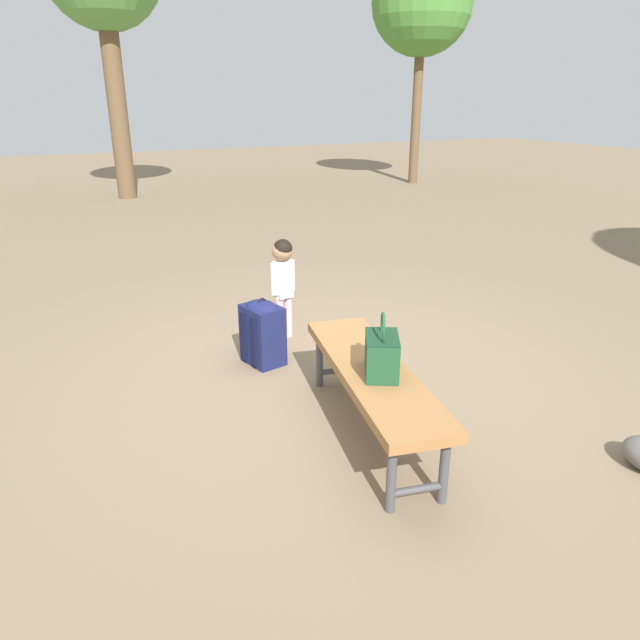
{
  "coord_description": "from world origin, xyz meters",
  "views": [
    {
      "loc": [
        -3.42,
        1.8,
        1.93
      ],
      "look_at": [
        0.06,
        0.11,
        0.45
      ],
      "focal_mm": 32.91,
      "sensor_mm": 36.0,
      "label": 1
    }
  ],
  "objects_px": {
    "park_bench": "(372,376)",
    "tree_far": "(422,4)",
    "handbag": "(382,353)",
    "backpack_large": "(263,331)",
    "child_standing": "(283,273)"
  },
  "relations": [
    {
      "from": "park_bench",
      "to": "backpack_large",
      "type": "relative_size",
      "value": 3.11
    },
    {
      "from": "tree_far",
      "to": "handbag",
      "type": "bearing_deg",
      "value": 144.61
    },
    {
      "from": "park_bench",
      "to": "tree_far",
      "type": "xyz_separation_m",
      "value": [
        9.19,
        -6.59,
        3.41
      ]
    },
    {
      "from": "child_standing",
      "to": "tree_far",
      "type": "distance_m",
      "value": 10.44
    },
    {
      "from": "park_bench",
      "to": "tree_far",
      "type": "relative_size",
      "value": 0.33
    },
    {
      "from": "backpack_large",
      "to": "child_standing",
      "type": "bearing_deg",
      "value": -40.03
    },
    {
      "from": "child_standing",
      "to": "backpack_large",
      "type": "xyz_separation_m",
      "value": [
        -0.41,
        0.34,
        -0.3
      ]
    },
    {
      "from": "park_bench",
      "to": "child_standing",
      "type": "height_order",
      "value": "child_standing"
    },
    {
      "from": "child_standing",
      "to": "park_bench",
      "type": "bearing_deg",
      "value": 175.7
    },
    {
      "from": "handbag",
      "to": "backpack_large",
      "type": "height_order",
      "value": "handbag"
    },
    {
      "from": "child_standing",
      "to": "handbag",
      "type": "bearing_deg",
      "value": 176.02
    },
    {
      "from": "handbag",
      "to": "child_standing",
      "type": "xyz_separation_m",
      "value": [
        1.75,
        -0.12,
        -0.01
      ]
    },
    {
      "from": "park_bench",
      "to": "tree_far",
      "type": "bearing_deg",
      "value": -35.67
    },
    {
      "from": "tree_far",
      "to": "park_bench",
      "type": "bearing_deg",
      "value": 144.33
    },
    {
      "from": "handbag",
      "to": "child_standing",
      "type": "relative_size",
      "value": 0.43
    }
  ]
}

